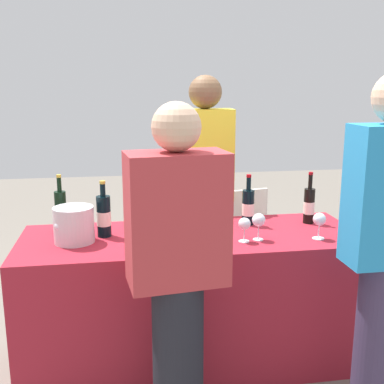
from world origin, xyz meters
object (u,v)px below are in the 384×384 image
wine_bottle_4 (248,207)px  server_pouring (205,186)px  wine_glass_4 (259,221)px  wine_glass_5 (319,220)px  wine_bottle_3 (188,207)px  wine_glass_0 (61,227)px  ice_bucket (74,225)px  guest_0 (177,269)px  wine_glass_3 (244,225)px  wine_bottle_0 (61,211)px  menu_board (238,238)px  wine_bottle_2 (142,213)px  wine_glass_2 (181,227)px  wine_bottle_1 (104,216)px  wine_bottle_5 (309,205)px  wine_glass_1 (148,229)px

wine_bottle_4 → server_pouring: 0.52m
wine_glass_4 → wine_glass_5: size_ratio=1.02×
wine_bottle_3 → wine_glass_0: size_ratio=2.33×
wine_glass_0 → wine_bottle_4: bearing=11.6°
ice_bucket → server_pouring: bearing=38.4°
wine_bottle_3 → wine_glass_0: wine_bottle_3 is taller
guest_0 → wine_glass_3: bearing=39.7°
wine_bottle_0 → menu_board: (1.28, 0.87, -0.51)m
wine_bottle_4 → wine_glass_3: wine_bottle_4 is taller
menu_board → wine_bottle_2: bearing=-143.3°
wine_bottle_2 → menu_board: (0.82, 0.91, -0.49)m
wine_glass_2 → wine_glass_3: wine_glass_2 is taller
ice_bucket → guest_0: bearing=-50.2°
wine_glass_2 → wine_glass_4: (0.43, 0.02, 0.01)m
wine_bottle_4 → guest_0: (-0.53, -0.75, -0.07)m
wine_glass_0 → wine_glass_2: 0.63m
wine_bottle_1 → ice_bucket: wine_bottle_1 is taller
wine_bottle_0 → wine_bottle_2: bearing=-5.1°
wine_bottle_1 → ice_bucket: 0.18m
server_pouring → wine_bottle_4: bearing=112.4°
wine_bottle_4 → wine_bottle_3: bearing=179.9°
wine_glass_4 → server_pouring: 0.81m
wine_bottle_5 → wine_glass_3: 0.56m
wine_bottle_0 → wine_glass_0: 0.24m
wine_bottle_5 → wine_glass_3: wine_bottle_5 is taller
wine_bottle_5 → wine_glass_1: (-1.00, -0.29, -0.02)m
wine_bottle_1 → wine_bottle_2: (0.21, 0.07, -0.01)m
server_pouring → guest_0: bearing=77.0°
wine_glass_2 → guest_0: (-0.08, -0.44, -0.05)m
wine_glass_4 → server_pouring: (-0.15, 0.79, 0.03)m
guest_0 → menu_board: size_ratio=1.96×
wine_bottle_2 → guest_0: guest_0 is taller
wine_glass_2 → wine_glass_3: size_ratio=1.02×
wine_glass_4 → server_pouring: server_pouring is taller
wine_bottle_2 → wine_bottle_0: bearing=174.9°
wine_bottle_5 → menu_board: 1.06m
wine_bottle_3 → wine_bottle_5: 0.74m
wine_glass_3 → ice_bucket: size_ratio=0.62×
wine_bottle_2 → wine_bottle_5: bearing=-0.4°
wine_glass_4 → wine_glass_5: 0.34m
wine_glass_5 → menu_board: size_ratio=0.19×
wine_glass_2 → ice_bucket: bearing=166.0°
wine_glass_5 → menu_board: wine_glass_5 is taller
wine_glass_5 → wine_glass_1: bearing=179.3°
wine_bottle_5 → wine_bottle_4: bearing=175.6°
wine_bottle_4 → wine_glass_1: wine_bottle_4 is taller
wine_bottle_0 → server_pouring: server_pouring is taller
ice_bucket → guest_0: guest_0 is taller
wine_bottle_2 → ice_bucket: wine_bottle_2 is taller
wine_bottle_5 → wine_bottle_1: bearing=-176.9°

